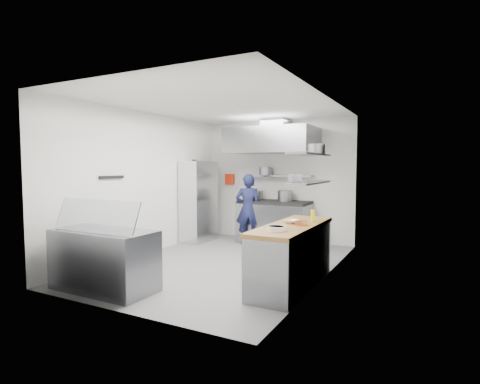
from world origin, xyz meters
The scene contains 34 objects.
floor centered at (0.00, 0.00, 0.00)m, with size 5.00×5.00×0.00m, color slate.
ceiling centered at (0.00, 0.00, 2.80)m, with size 5.00×5.00×0.00m, color silver.
wall_back centered at (0.00, 2.50, 1.40)m, with size 3.60×0.02×2.80m, color white.
wall_front centered at (0.00, -2.50, 1.40)m, with size 3.60×0.02×2.80m, color white.
wall_left centered at (-1.80, 0.00, 1.40)m, with size 5.00×0.02×2.80m, color white.
wall_right centered at (1.80, 0.00, 1.40)m, with size 5.00×0.02×2.80m, color white.
gas_range centered at (0.10, 2.10, 0.45)m, with size 1.60×0.80×0.90m, color gray.
cooktop centered at (0.10, 2.10, 0.93)m, with size 1.57×0.78×0.06m, color black.
stock_pot_left centered at (-0.50, 2.40, 1.06)m, with size 0.29×0.29×0.20m, color slate.
stock_pot_mid centered at (0.32, 2.18, 1.08)m, with size 0.33×0.33×0.24m, color slate.
over_range_shelf centered at (0.10, 2.34, 1.52)m, with size 1.60×0.30×0.04m, color gray.
shelf_pot_a centered at (-0.23, 2.33, 1.63)m, with size 0.29×0.29×0.18m, color slate.
extractor_hood centered at (0.10, 1.93, 2.30)m, with size 1.90×1.15×0.55m, color gray.
hood_duct centered at (0.10, 2.15, 2.68)m, with size 0.55×0.55×0.24m, color slate.
red_firebox centered at (-1.25, 2.44, 1.42)m, with size 0.22×0.10×0.26m, color red.
chef centered at (-0.37, 1.72, 0.78)m, with size 0.57×0.38×1.57m, color #131639.
wire_rack centered at (-1.53, 1.47, 0.93)m, with size 0.50×0.90×1.85m, color silver.
rack_bin_a centered at (-1.53, 1.12, 0.80)m, with size 0.15×0.19×0.17m, color white.
rack_bin_b centered at (-1.53, 1.34, 1.30)m, with size 0.13×0.17×0.15m, color yellow.
rack_jar centered at (-1.48, 1.24, 1.80)m, with size 0.11×0.11×0.18m, color black.
knife_strip centered at (-1.78, -0.90, 1.55)m, with size 0.04×0.55×0.05m, color black.
prep_counter_base centered at (1.48, -0.60, 0.42)m, with size 0.62×2.00×0.84m, color gray.
prep_counter_top centered at (1.48, -0.60, 0.87)m, with size 0.65×2.04×0.06m, color olive.
plate_stack_a centered at (1.47, -1.16, 0.93)m, with size 0.24×0.24×0.06m, color white.
plate_stack_b centered at (1.47, -1.21, 0.93)m, with size 0.22×0.22×0.06m, color white.
copper_pan centered at (1.61, -0.60, 0.93)m, with size 0.17×0.17×0.06m, color #BE5D35.
squeeze_bottle centered at (1.65, -0.17, 0.99)m, with size 0.06×0.06×0.18m, color yellow.
mixing_bowl centered at (1.42, -0.49, 0.93)m, with size 0.21×0.21×0.05m, color white.
wall_shelf_lower centered at (1.64, -0.30, 1.50)m, with size 0.30×1.30×0.04m, color gray.
wall_shelf_upper centered at (1.64, -0.30, 1.92)m, with size 0.30×1.30×0.04m, color gray.
shelf_pot_c centered at (1.51, -0.60, 1.57)m, with size 0.21×0.21×0.10m, color slate.
shelf_pot_d centered at (1.67, -0.07, 2.01)m, with size 0.25×0.25×0.14m, color slate.
display_case centered at (-0.80, -2.00, 0.42)m, with size 1.50×0.70×0.85m, color gray.
display_glass centered at (-0.80, -2.12, 1.07)m, with size 1.47×0.02×0.45m, color silver.
Camera 1 is at (3.29, -5.70, 1.75)m, focal length 28.00 mm.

